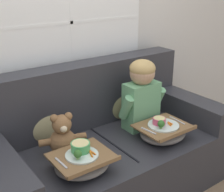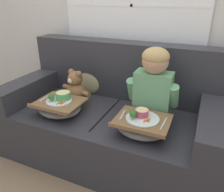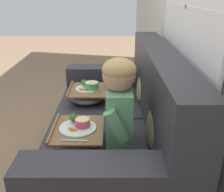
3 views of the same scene
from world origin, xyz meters
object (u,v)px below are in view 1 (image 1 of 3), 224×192
object	(u,v)px
lap_tray_child	(163,132)
lap_tray_teddy	(82,162)
throw_pillow_behind_teddy	(47,121)
couch	(103,150)
teddy_bear	(63,137)
throw_pillow_behind_child	(123,100)
child_figure	(142,91)

from	to	relation	value
lap_tray_child	lap_tray_teddy	bearing A→B (deg)	179.86
throw_pillow_behind_teddy	lap_tray_child	xyz separation A→B (m)	(0.74, -0.52, -0.10)
couch	throw_pillow_behind_teddy	distance (m)	0.52
teddy_bear	lap_tray_teddy	bearing A→B (deg)	-89.63
throw_pillow_behind_teddy	lap_tray_teddy	bearing A→B (deg)	-89.94
throw_pillow_behind_child	child_figure	bearing A→B (deg)	-90.00
throw_pillow_behind_child	lap_tray_child	xyz separation A→B (m)	(-0.00, -0.52, -0.10)
throw_pillow_behind_child	lap_tray_teddy	size ratio (longest dim) A/B	0.95
child_figure	couch	bearing A→B (deg)	175.95
lap_tray_child	throw_pillow_behind_teddy	bearing A→B (deg)	144.98
lap_tray_teddy	child_figure	bearing A→B (deg)	19.87
throw_pillow_behind_teddy	lap_tray_child	distance (m)	0.91
throw_pillow_behind_teddy	child_figure	world-z (taller)	child_figure
throw_pillow_behind_teddy	lap_tray_child	world-z (taller)	throw_pillow_behind_teddy
couch	lap_tray_teddy	xyz separation A→B (m)	(-0.37, -0.29, 0.18)
throw_pillow_behind_teddy	lap_tray_teddy	world-z (taller)	throw_pillow_behind_teddy
throw_pillow_behind_child	lap_tray_teddy	world-z (taller)	throw_pillow_behind_child
throw_pillow_behind_child	lap_tray_child	size ratio (longest dim) A/B	0.92
throw_pillow_behind_teddy	child_figure	size ratio (longest dim) A/B	0.61
lap_tray_child	teddy_bear	bearing A→B (deg)	160.24
throw_pillow_behind_child	teddy_bear	bearing A→B (deg)	-161.23
couch	throw_pillow_behind_child	size ratio (longest dim) A/B	5.21
throw_pillow_behind_child	child_figure	distance (m)	0.29
throw_pillow_behind_teddy	child_figure	bearing A→B (deg)	-18.57
teddy_bear	lap_tray_child	xyz separation A→B (m)	(0.74, -0.27, -0.07)
throw_pillow_behind_child	lap_tray_child	world-z (taller)	throw_pillow_behind_child
throw_pillow_behind_child	throw_pillow_behind_teddy	bearing A→B (deg)	180.00
throw_pillow_behind_teddy	lap_tray_teddy	size ratio (longest dim) A/B	0.93
couch	teddy_bear	world-z (taller)	couch
throw_pillow_behind_child	teddy_bear	size ratio (longest dim) A/B	1.07
couch	child_figure	xyz separation A→B (m)	(0.37, -0.03, 0.44)
throw_pillow_behind_teddy	lap_tray_child	bearing A→B (deg)	-35.02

